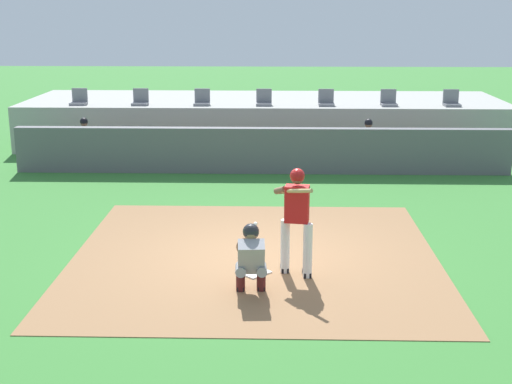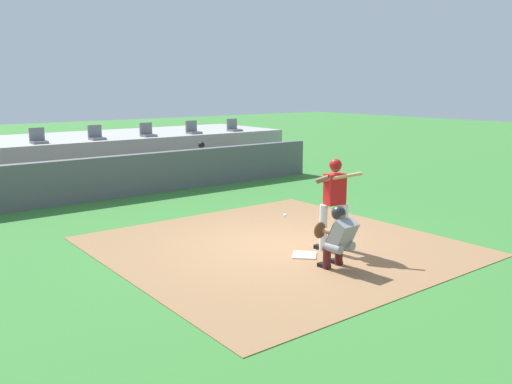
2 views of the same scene
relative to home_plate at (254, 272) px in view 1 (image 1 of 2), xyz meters
name	(u,v)px [view 1 (image 1 of 2)]	position (x,y,z in m)	size (l,w,h in m)	color
ground_plane	(255,257)	(0.00, 0.80, -0.02)	(80.00, 80.00, 0.00)	#387A33
dirt_infield	(255,256)	(0.00, 0.80, -0.02)	(6.40, 6.40, 0.01)	#936B47
home_plate	(254,272)	(0.00, 0.00, 0.00)	(0.44, 0.44, 0.02)	white
batter_at_plate	(296,215)	(0.69, -0.06, 1.01)	(0.64, 0.81, 1.80)	silver
catcher_crouched	(251,256)	(-0.02, -0.84, 0.58)	(0.50, 1.80, 1.13)	gray
dugout_wall	(262,150)	(0.00, 7.30, 0.58)	(13.00, 0.30, 1.20)	#59595E
dugout_bench	(263,157)	(0.00, 8.30, 0.20)	(11.80, 0.44, 0.45)	olive
dugout_player_0	(84,141)	(-4.94, 8.14, 0.65)	(0.49, 0.70, 1.30)	#939399
dugout_player_1	(368,142)	(2.89, 8.14, 0.65)	(0.49, 0.70, 1.30)	#939399
stands_platform	(265,120)	(0.00, 11.70, 0.68)	(15.00, 4.40, 1.40)	#9E9E99
stadium_seat_0	(79,100)	(-5.57, 10.18, 1.51)	(0.46, 0.46, 0.48)	slate
stadium_seat_1	(140,100)	(-3.71, 10.18, 1.51)	(0.46, 0.46, 0.48)	slate
stadium_seat_2	(202,100)	(-1.86, 10.18, 1.51)	(0.46, 0.46, 0.48)	slate
stadium_seat_3	(264,101)	(0.00, 10.18, 1.51)	(0.46, 0.46, 0.48)	slate
stadium_seat_4	(326,101)	(1.86, 10.18, 1.51)	(0.46, 0.46, 0.48)	slate
stadium_seat_5	(389,101)	(3.71, 10.18, 1.51)	(0.46, 0.46, 0.48)	slate
stadium_seat_6	(451,101)	(5.57, 10.18, 1.51)	(0.46, 0.46, 0.48)	slate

